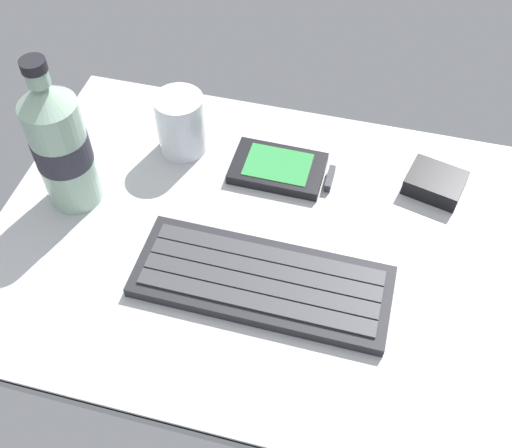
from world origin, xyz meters
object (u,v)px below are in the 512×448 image
(water_bottle, at_px, (60,144))
(charger_block, at_px, (435,183))
(handheld_device, at_px, (283,169))
(keyboard, at_px, (262,281))
(juice_cup, at_px, (181,126))

(water_bottle, relative_size, charger_block, 2.97)
(handheld_device, xyz_separation_m, charger_block, (0.19, 0.02, 0.00))
(handheld_device, relative_size, water_bottle, 0.62)
(keyboard, relative_size, handheld_device, 2.26)
(juice_cup, xyz_separation_m, charger_block, (0.34, 0.01, -0.03))
(charger_block, bearing_deg, water_bottle, -164.24)
(water_bottle, xyz_separation_m, charger_block, (0.44, 0.12, -0.08))
(handheld_device, height_order, water_bottle, water_bottle)
(juice_cup, distance_m, charger_block, 0.34)
(juice_cup, distance_m, water_bottle, 0.16)
(handheld_device, bearing_deg, water_bottle, -157.10)
(juice_cup, bearing_deg, water_bottle, -131.59)
(keyboard, distance_m, charger_block, 0.26)
(handheld_device, relative_size, juice_cup, 1.51)
(handheld_device, height_order, juice_cup, juice_cup)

